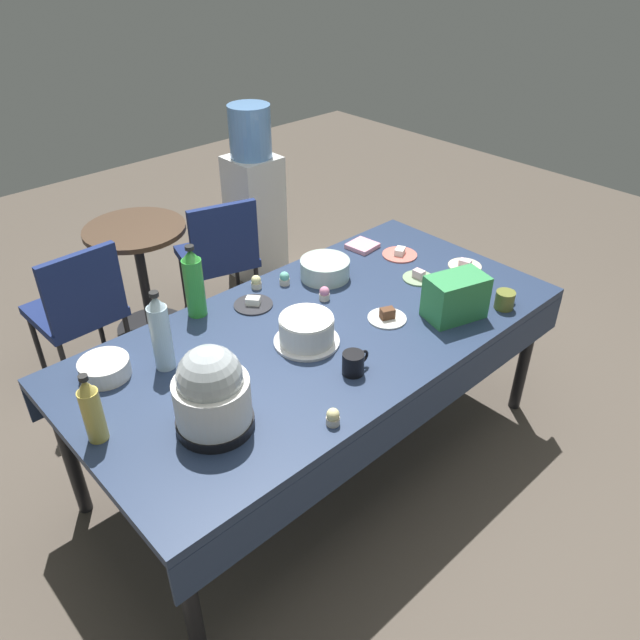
{
  "coord_description": "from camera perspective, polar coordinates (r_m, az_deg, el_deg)",
  "views": [
    {
      "loc": [
        -1.5,
        -1.62,
        2.27
      ],
      "look_at": [
        0.0,
        0.0,
        0.8
      ],
      "focal_mm": 34.58,
      "sensor_mm": 36.0,
      "label": 1
    }
  ],
  "objects": [
    {
      "name": "potluck_table",
      "position": [
        2.72,
        0.0,
        -1.96
      ],
      "size": [
        2.2,
        1.1,
        0.75
      ],
      "color": "navy",
      "rests_on": "ground"
    },
    {
      "name": "soda_bottle_ginger_ale",
      "position": [
        2.22,
        -20.36,
        -7.83
      ],
      "size": [
        0.07,
        0.07,
        0.27
      ],
      "color": "gold",
      "rests_on": "potluck_table"
    },
    {
      "name": "dessert_plate_charcoal",
      "position": [
        2.86,
        -6.2,
        1.52
      ],
      "size": [
        0.18,
        0.18,
        0.04
      ],
      "color": "#2D2D33",
      "rests_on": "potluck_table"
    },
    {
      "name": "cupcake_vanilla",
      "position": [
        2.88,
        0.41,
        2.47
      ],
      "size": [
        0.05,
        0.05,
        0.07
      ],
      "color": "beige",
      "rests_on": "potluck_table"
    },
    {
      "name": "round_cafe_table",
      "position": [
        3.92,
        -16.31,
        5.31
      ],
      "size": [
        0.6,
        0.6,
        0.72
      ],
      "color": "#473323",
      "rests_on": "ground"
    },
    {
      "name": "ceramic_snack_bowl",
      "position": [
        2.55,
        -19.31,
        -4.24
      ],
      "size": [
        0.2,
        0.2,
        0.07
      ],
      "primitive_type": "cylinder",
      "color": "silver",
      "rests_on": "potluck_table"
    },
    {
      "name": "soda_bottle_water",
      "position": [
        2.46,
        -14.53,
        -1.17
      ],
      "size": [
        0.08,
        0.08,
        0.35
      ],
      "color": "silver",
      "rests_on": "potluck_table"
    },
    {
      "name": "maroon_chair_left",
      "position": [
        3.58,
        -21.44,
        1.24
      ],
      "size": [
        0.45,
        0.45,
        0.85
      ],
      "color": "navy",
      "rests_on": "ground"
    },
    {
      "name": "cupcake_cocoa",
      "position": [
        2.2,
        1.2,
        -8.97
      ],
      "size": [
        0.05,
        0.05,
        0.07
      ],
      "color": "beige",
      "rests_on": "potluck_table"
    },
    {
      "name": "slow_cooker",
      "position": [
        2.14,
        -10.0,
        -6.66
      ],
      "size": [
        0.28,
        0.28,
        0.33
      ],
      "color": "black",
      "rests_on": "potluck_table"
    },
    {
      "name": "frosted_layer_cake",
      "position": [
        2.57,
        -1.25,
        -0.98
      ],
      "size": [
        0.28,
        0.28,
        0.13
      ],
      "color": "silver",
      "rests_on": "potluck_table"
    },
    {
      "name": "cupcake_rose",
      "position": [
        3.0,
        -3.3,
        3.85
      ],
      "size": [
        0.05,
        0.05,
        0.07
      ],
      "color": "beige",
      "rests_on": "potluck_table"
    },
    {
      "name": "cupcake_lemon",
      "position": [
        2.98,
        -5.92,
        3.5
      ],
      "size": [
        0.05,
        0.05,
        0.07
      ],
      "color": "beige",
      "rests_on": "potluck_table"
    },
    {
      "name": "coffee_mug_black",
      "position": [
        2.42,
        3.13,
        -4.0
      ],
      "size": [
        0.13,
        0.09,
        0.09
      ],
      "color": "black",
      "rests_on": "potluck_table"
    },
    {
      "name": "dessert_plate_cream",
      "position": [
        3.25,
        13.26,
        4.96
      ],
      "size": [
        0.17,
        0.17,
        0.04
      ],
      "color": "beige",
      "rests_on": "potluck_table"
    },
    {
      "name": "dessert_plate_white",
      "position": [
        2.76,
        6.23,
        0.31
      ],
      "size": [
        0.17,
        0.17,
        0.05
      ],
      "color": "white",
      "rests_on": "potluck_table"
    },
    {
      "name": "paper_napkin_stack",
      "position": [
        3.36,
        3.95,
        6.87
      ],
      "size": [
        0.15,
        0.15,
        0.02
      ],
      "primitive_type": "cube",
      "rotation": [
        0.0,
        0.0,
        0.1
      ],
      "color": "pink",
      "rests_on": "potluck_table"
    },
    {
      "name": "soda_bottle_lime_soda",
      "position": [
        2.76,
        -11.59,
        3.37
      ],
      "size": [
        0.09,
        0.09,
        0.34
      ],
      "color": "green",
      "rests_on": "potluck_table"
    },
    {
      "name": "water_cooler",
      "position": [
        4.4,
        -6.1,
        10.96
      ],
      "size": [
        0.32,
        0.32,
        1.24
      ],
      "color": "silver",
      "rests_on": "ground"
    },
    {
      "name": "cupcake_mint",
      "position": [
        3.04,
        12.6,
        3.4
      ],
      "size": [
        0.05,
        0.05,
        0.07
      ],
      "color": "beige",
      "rests_on": "potluck_table"
    },
    {
      "name": "soda_carton",
      "position": [
        2.79,
        12.44,
        2.1
      ],
      "size": [
        0.29,
        0.23,
        0.2
      ],
      "primitive_type": "cube",
      "rotation": [
        0.0,
        0.0,
        -0.29
      ],
      "color": "#338C4C",
      "rests_on": "potluck_table"
    },
    {
      "name": "maroon_chair_right",
      "position": [
        3.93,
        -9.28,
        6.26
      ],
      "size": [
        0.54,
        0.54,
        0.85
      ],
      "color": "navy",
      "rests_on": "ground"
    },
    {
      "name": "ground",
      "position": [
        3.17,
        0.0,
        -12.12
      ],
      "size": [
        9.0,
        9.0,
        0.0
      ],
      "primitive_type": "plane",
      "color": "brown"
    },
    {
      "name": "dessert_plate_sage",
      "position": [
        3.09,
        9.1,
        3.96
      ],
      "size": [
        0.16,
        0.16,
        0.05
      ],
      "color": "#8CA87F",
      "rests_on": "potluck_table"
    },
    {
      "name": "glass_salad_bowl",
      "position": [
        3.05,
        0.46,
        4.76
      ],
      "size": [
        0.25,
        0.25,
        0.1
      ],
      "primitive_type": "cylinder",
      "color": "#B2C6BC",
      "rests_on": "potluck_table"
    },
    {
      "name": "coffee_mug_olive",
      "position": [
        2.94,
        16.75,
        1.81
      ],
      "size": [
        0.13,
        0.09,
        0.08
      ],
      "color": "olive",
      "rests_on": "potluck_table"
    },
    {
      "name": "dessert_plate_coral",
      "position": [
        3.3,
        7.39,
        6.1
      ],
      "size": [
        0.18,
        0.18,
        0.04
      ],
      "color": "#E07266",
      "rests_on": "potluck_table"
    }
  ]
}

